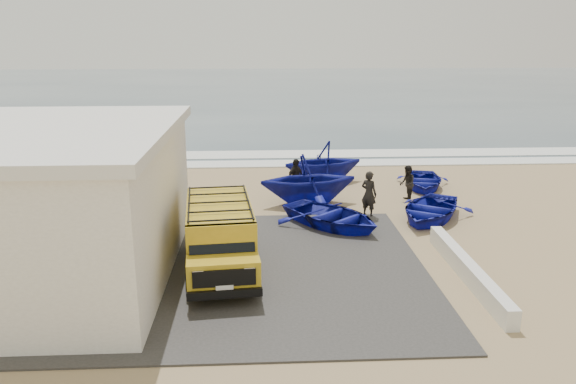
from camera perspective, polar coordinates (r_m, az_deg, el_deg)
name	(u,v)px	position (r m, az deg, el deg)	size (l,w,h in m)	color
ground	(287,245)	(18.74, -0.11, -5.36)	(160.00, 160.00, 0.00)	tan
slab	(223,269)	(16.90, -6.61, -7.81)	(12.00, 10.00, 0.05)	#3C3A37
ocean	(265,89)	(73.78, -2.36, 10.46)	(180.00, 88.00, 0.01)	#385166
surf_line	(276,164)	(30.23, -1.27, 2.89)	(180.00, 1.60, 0.06)	white
surf_wash	(274,154)	(32.68, -1.41, 3.84)	(180.00, 2.20, 0.04)	white
building	(25,203)	(17.43, -25.20, -1.04)	(8.40, 9.40, 4.30)	white
parapet	(468,270)	(16.90, 17.77, -7.56)	(0.35, 6.00, 0.55)	silver
van	(220,235)	(16.49, -6.92, -4.35)	(2.36, 5.00, 2.07)	gold
boat_near_left	(332,216)	(20.34, 4.45, -2.44)	(2.88, 4.03, 0.83)	#131B9B
boat_near_right	(430,209)	(21.77, 14.20, -1.71)	(2.76, 3.86, 0.80)	#131B9B
boat_mid_left	(308,179)	(22.91, 2.09, 1.29)	(3.40, 3.94, 2.08)	#131B9B
boat_mid_right	(423,181)	(26.18, 13.60, 1.13)	(2.39, 3.35, 0.69)	#131B9B
boat_far_left	(323,162)	(26.39, 3.59, 3.07)	(3.20, 3.71, 1.95)	#131B9B
fisherman_front	(369,194)	(21.58, 8.21, -0.19)	(0.65, 0.43, 1.78)	black
fisherman_middle	(407,184)	(23.86, 12.01, 0.84)	(0.74, 0.57, 1.52)	black
fisherman_back	(295,178)	(23.90, 0.76, 1.42)	(0.98, 0.41, 1.67)	black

